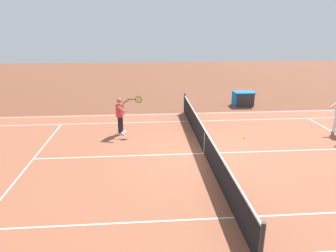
{
  "coord_description": "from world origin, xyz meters",
  "views": [
    {
      "loc": [
        2.25,
        10.61,
        4.72
      ],
      "look_at": [
        1.34,
        -0.76,
        0.9
      ],
      "focal_mm": 32.48,
      "sensor_mm": 36.0,
      "label": 1
    }
  ],
  "objects_px": {
    "equipment_cart_tarped": "(243,98)",
    "tennis_ball": "(244,138)",
    "tennis_player_near": "(121,114)",
    "tennis_net": "(205,142)"
  },
  "relations": [
    {
      "from": "equipment_cart_tarped",
      "to": "tennis_ball",
      "type": "bearing_deg",
      "value": 72.8
    },
    {
      "from": "tennis_player_near",
      "to": "tennis_ball",
      "type": "height_order",
      "value": "tennis_player_near"
    },
    {
      "from": "tennis_player_near",
      "to": "tennis_ball",
      "type": "xyz_separation_m",
      "value": [
        -5.35,
        1.07,
        -0.9
      ]
    },
    {
      "from": "tennis_ball",
      "to": "tennis_net",
      "type": "bearing_deg",
      "value": 35.65
    },
    {
      "from": "tennis_net",
      "to": "tennis_ball",
      "type": "relative_size",
      "value": 177.27
    },
    {
      "from": "tennis_ball",
      "to": "equipment_cart_tarped",
      "type": "bearing_deg",
      "value": -107.2
    },
    {
      "from": "equipment_cart_tarped",
      "to": "tennis_player_near",
      "type": "bearing_deg",
      "value": 32.52
    },
    {
      "from": "tennis_player_near",
      "to": "tennis_net",
      "type": "bearing_deg",
      "value": 142.68
    },
    {
      "from": "tennis_net",
      "to": "equipment_cart_tarped",
      "type": "height_order",
      "value": "tennis_net"
    },
    {
      "from": "tennis_net",
      "to": "tennis_ball",
      "type": "bearing_deg",
      "value": -144.35
    }
  ]
}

